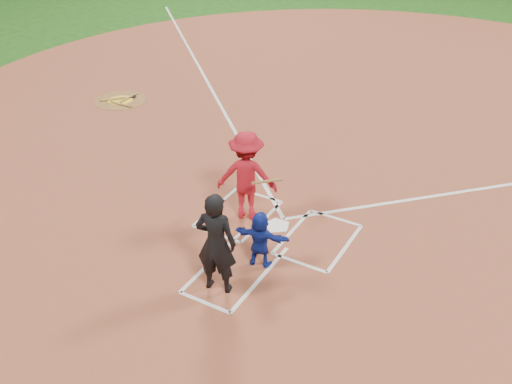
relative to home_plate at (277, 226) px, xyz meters
The scene contains 13 objects.
ground 0.02m from the home_plate, ahead, with size 120.00×120.00×0.00m, color #194912.
home_plate_dirt 6.00m from the home_plate, 90.00° to the left, with size 28.00×28.00×0.01m, color brown.
home_plate is the anchor object (origin of this frame).
on_deck_circle 8.63m from the home_plate, 154.18° to the left, with size 1.70×1.70×0.01m, color brown.
on_deck_logo 8.63m from the home_plate, 154.18° to the left, with size 0.80×0.80×0.00m, color yellow.
on_deck_bat_a 8.61m from the home_plate, 152.25° to the left, with size 0.06×0.06×0.84m, color olive.
on_deck_bat_b 8.77m from the home_plate, 155.34° to the left, with size 0.06×0.06×0.84m, color olive.
on_deck_bat_c 8.23m from the home_plate, 155.15° to the left, with size 0.06×0.06×0.84m, color olive.
bat_weight_donut 8.64m from the home_plate, 151.22° to the left, with size 0.19×0.19×0.05m, color black.
catcher 1.48m from the home_plate, 76.24° to the right, with size 1.11×0.35×1.19m, color navy.
umpire 2.54m from the home_plate, 90.30° to the right, with size 0.75×0.49×2.05m, color black.
chalk_markings 5.29m from the home_plate, 90.00° to the left, with size 28.35×17.32×0.01m.
batter_at_plate 1.28m from the home_plate, behind, with size 1.53×1.20×2.04m.
Camera 1 is at (4.68, -9.07, 7.11)m, focal length 40.00 mm.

